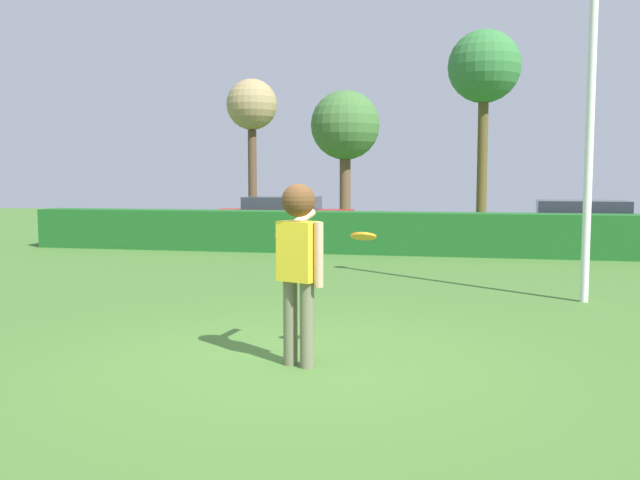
{
  "coord_description": "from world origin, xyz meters",
  "views": [
    {
      "loc": [
        1.63,
        -6.53,
        1.84
      ],
      "look_at": [
        0.05,
        0.92,
        1.15
      ],
      "focal_mm": 38.92,
      "sensor_mm": 36.0,
      "label": 1
    }
  ],
  "objects_px": {
    "frisbee": "(363,236)",
    "maple_tree": "(484,70)",
    "person": "(299,252)",
    "willow_tree": "(252,109)",
    "lamppost": "(591,84)",
    "parked_car_green": "(582,222)",
    "birch_tree": "(345,127)",
    "parked_car_red": "(283,215)"
  },
  "relations": [
    {
      "from": "parked_car_green",
      "to": "lamppost",
      "type": "bearing_deg",
      "value": -98.25
    },
    {
      "from": "frisbee",
      "to": "parked_car_red",
      "type": "distance_m",
      "value": 14.18
    },
    {
      "from": "person",
      "to": "birch_tree",
      "type": "height_order",
      "value": "birch_tree"
    },
    {
      "from": "parked_car_green",
      "to": "willow_tree",
      "type": "distance_m",
      "value": 11.52
    },
    {
      "from": "frisbee",
      "to": "person",
      "type": "bearing_deg",
      "value": -140.94
    },
    {
      "from": "parked_car_red",
      "to": "birch_tree",
      "type": "relative_size",
      "value": 0.84
    },
    {
      "from": "frisbee",
      "to": "parked_car_green",
      "type": "relative_size",
      "value": 0.06
    },
    {
      "from": "parked_car_green",
      "to": "maple_tree",
      "type": "bearing_deg",
      "value": 113.37
    },
    {
      "from": "parked_car_green",
      "to": "willow_tree",
      "type": "relative_size",
      "value": 0.83
    },
    {
      "from": "person",
      "to": "frisbee",
      "type": "distance_m",
      "value": 0.73
    },
    {
      "from": "person",
      "to": "birch_tree",
      "type": "relative_size",
      "value": 0.35
    },
    {
      "from": "parked_car_red",
      "to": "willow_tree",
      "type": "distance_m",
      "value": 4.68
    },
    {
      "from": "maple_tree",
      "to": "lamppost",
      "type": "bearing_deg",
      "value": -84.72
    },
    {
      "from": "lamppost",
      "to": "parked_car_red",
      "type": "xyz_separation_m",
      "value": [
        -7.21,
        9.62,
        -2.49
      ]
    },
    {
      "from": "lamppost",
      "to": "frisbee",
      "type": "bearing_deg",
      "value": -125.66
    },
    {
      "from": "person",
      "to": "willow_tree",
      "type": "bearing_deg",
      "value": 109.01
    },
    {
      "from": "person",
      "to": "lamppost",
      "type": "relative_size",
      "value": 0.31
    },
    {
      "from": "person",
      "to": "parked_car_green",
      "type": "bearing_deg",
      "value": 69.98
    },
    {
      "from": "frisbee",
      "to": "maple_tree",
      "type": "xyz_separation_m",
      "value": [
        1.49,
        17.33,
        4.17
      ]
    },
    {
      "from": "willow_tree",
      "to": "maple_tree",
      "type": "bearing_deg",
      "value": 9.64
    },
    {
      "from": "parked_car_red",
      "to": "willow_tree",
      "type": "height_order",
      "value": "willow_tree"
    },
    {
      "from": "frisbee",
      "to": "parked_car_green",
      "type": "xyz_separation_m",
      "value": [
        3.89,
        11.77,
        -0.56
      ]
    },
    {
      "from": "person",
      "to": "parked_car_green",
      "type": "xyz_separation_m",
      "value": [
        4.45,
        12.22,
        -0.44
      ]
    },
    {
      "from": "parked_car_red",
      "to": "birch_tree",
      "type": "bearing_deg",
      "value": 80.79
    },
    {
      "from": "parked_car_green",
      "to": "parked_car_red",
      "type": "bearing_deg",
      "value": 168.7
    },
    {
      "from": "frisbee",
      "to": "parked_car_green",
      "type": "distance_m",
      "value": 12.41
    },
    {
      "from": "parked_car_red",
      "to": "parked_car_green",
      "type": "bearing_deg",
      "value": -11.3
    },
    {
      "from": "person",
      "to": "frisbee",
      "type": "relative_size",
      "value": 6.8
    },
    {
      "from": "person",
      "to": "willow_tree",
      "type": "height_order",
      "value": "willow_tree"
    },
    {
      "from": "person",
      "to": "lamppost",
      "type": "bearing_deg",
      "value": 52.33
    },
    {
      "from": "lamppost",
      "to": "maple_tree",
      "type": "xyz_separation_m",
      "value": [
        -1.25,
        13.51,
        2.24
      ]
    },
    {
      "from": "person",
      "to": "maple_tree",
      "type": "height_order",
      "value": "maple_tree"
    },
    {
      "from": "frisbee",
      "to": "parked_car_red",
      "type": "height_order",
      "value": "frisbee"
    },
    {
      "from": "parked_car_green",
      "to": "maple_tree",
      "type": "relative_size",
      "value": 0.64
    },
    {
      "from": "frisbee",
      "to": "parked_car_green",
      "type": "height_order",
      "value": "frisbee"
    },
    {
      "from": "frisbee",
      "to": "parked_car_red",
      "type": "bearing_deg",
      "value": 108.41
    },
    {
      "from": "frisbee",
      "to": "willow_tree",
      "type": "height_order",
      "value": "willow_tree"
    },
    {
      "from": "lamppost",
      "to": "maple_tree",
      "type": "relative_size",
      "value": 0.85
    },
    {
      "from": "lamppost",
      "to": "parked_car_green",
      "type": "relative_size",
      "value": 1.34
    },
    {
      "from": "frisbee",
      "to": "lamppost",
      "type": "xyz_separation_m",
      "value": [
        2.74,
        3.82,
        1.93
      ]
    },
    {
      "from": "person",
      "to": "willow_tree",
      "type": "relative_size",
      "value": 0.34
    },
    {
      "from": "lamppost",
      "to": "willow_tree",
      "type": "bearing_deg",
      "value": 126.35
    }
  ]
}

